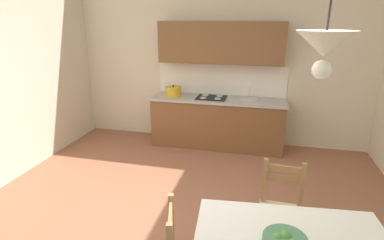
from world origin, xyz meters
TOP-DOWN VIEW (x-y plane):
  - ground_plane at (0.00, 0.00)m, footprint 5.92×6.29m
  - wall_back at (0.00, 2.91)m, footprint 5.92×0.12m
  - kitchen_cabinetry at (0.02, 2.57)m, footprint 2.37×0.63m
  - dining_chair_kitchen_side at (1.05, 0.01)m, footprint 0.44×0.44m
  - pendant_lamp at (1.11, -0.86)m, footprint 0.32×0.32m

SIDE VIEW (x-z plane):
  - ground_plane at x=0.00m, z-range -0.10..0.00m
  - dining_chair_kitchen_side at x=1.05m, z-range -0.02..0.91m
  - kitchen_cabinetry at x=0.02m, z-range -0.24..1.96m
  - wall_back at x=0.00m, z-range 0.00..4.12m
  - pendant_lamp at x=1.11m, z-range 1.70..2.51m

